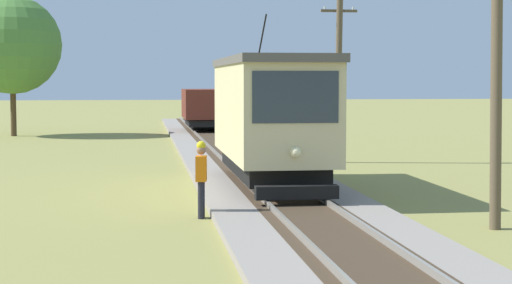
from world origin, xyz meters
name	(u,v)px	position (x,y,z in m)	size (l,w,h in m)	color
red_tram	(270,114)	(0.00, 18.31, 2.19)	(2.60, 8.54, 4.79)	beige
freight_car	(204,107)	(0.00, 44.26, 1.56)	(2.40, 5.20, 2.31)	maroon
utility_pole_near_tram	(497,51)	(3.79, 11.50, 3.80)	(1.40, 0.46, 7.40)	brown
utility_pole_mid	(338,74)	(3.79, 25.90, 3.39)	(1.40, 0.58, 6.58)	brown
gravel_pile	(283,127)	(4.44, 42.44, 0.44)	(2.27, 2.27, 0.88)	#9E998E
track_worker	(201,176)	(-2.31, 13.67, 0.98)	(0.29, 0.41, 1.78)	black
tree_left_near	(12,45)	(-10.87, 43.53, 5.15)	(5.55, 5.55, 7.93)	#4C3823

